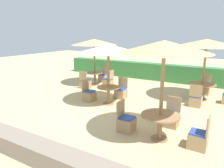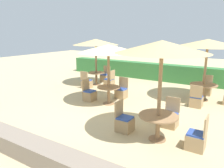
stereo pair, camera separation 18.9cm
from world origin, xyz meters
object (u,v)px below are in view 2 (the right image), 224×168
object	(u,v)px
patio_chair_front_right_north	(170,119)
round_table_back_left	(96,75)
round_table_back_right	(203,87)
patio_chair_back_right_north	(206,89)
patio_chair_back_left_north	(105,77)
patio_chair_front_right_east	(196,140)
round_table_front_right	(158,120)
parasol_front_right	(162,47)
patio_chair_front_right_west	(124,123)
parasol_back_right	(208,43)
parasol_center	(108,49)
round_table_center	(109,91)
patio_chair_back_right_south	(196,101)
parasol_back_left	(96,42)
patio_chair_center_north	(121,92)
patio_chair_center_west	(89,95)
patio_chair_back_left_south	(87,83)
patio_chair_back_left_east	(110,82)

from	to	relation	value
patio_chair_front_right_north	round_table_back_left	xyz separation A→B (m)	(-5.30, 3.32, 0.27)
round_table_back_right	patio_chair_back_right_north	xyz separation A→B (m)	(-0.03, 1.00, -0.32)
round_table_back_right	round_table_back_left	xyz separation A→B (m)	(-5.66, -0.14, -0.05)
patio_chair_front_right_north	patio_chair_back_left_north	xyz separation A→B (m)	(-5.34, 4.27, 0.00)
round_table_back_left	patio_chair_front_right_east	bearing A→B (deg)	-34.38
round_table_front_right	patio_chair_back_left_north	xyz separation A→B (m)	(-5.32, 5.31, -0.31)
parasol_front_right	patio_chair_back_left_north	distance (m)	7.85
patio_chair_front_right_east	patio_chair_front_right_west	bearing A→B (deg)	91.32
parasol_back_right	parasol_center	xyz separation A→B (m)	(-3.23, -2.61, -0.19)
parasol_center	parasol_front_right	distance (m)	3.42
patio_chair_back_left_north	round_table_back_left	bearing A→B (deg)	92.43
round_table_center	parasol_back_right	bearing A→B (deg)	38.94
patio_chair_back_right_south	round_table_center	world-z (taller)	patio_chair_back_right_south
patio_chair_back_right_south	parasol_center	distance (m)	4.06
parasol_back_left	patio_chair_center_north	bearing A→B (deg)	-30.79
patio_chair_center_west	patio_chair_front_right_west	distance (m)	3.31
patio_chair_back_right_south	patio_chair_front_right_north	distance (m)	2.40
patio_chair_back_right_north	patio_chair_back_left_north	bearing A→B (deg)	1.89
patio_chair_back_right_north	round_table_back_left	bearing A→B (deg)	11.45
parasol_front_right	patio_chair_front_right_west	bearing A→B (deg)	-179.82
patio_chair_back_right_south	patio_chair_front_right_west	size ratio (longest dim) A/B	1.00
parasol_center	patio_chair_back_left_south	distance (m)	3.52
parasol_back_right	patio_chair_back_left_north	distance (m)	6.17
round_table_back_right	parasol_center	world-z (taller)	parasol_center
patio_chair_front_right_east	round_table_front_right	bearing A→B (deg)	92.50
patio_chair_center_west	patio_chair_front_right_west	bearing A→B (deg)	56.38
patio_chair_center_west	round_table_front_right	bearing A→B (deg)	64.35
patio_chair_back_right_north	round_table_center	distance (m)	4.83
round_table_center	patio_chair_center_west	bearing A→B (deg)	-176.97
patio_chair_back_left_north	patio_chair_back_left_east	distance (m)	1.33
parasol_center	patio_chair_center_west	bearing A→B (deg)	-176.97
patio_chair_back_right_north	patio_chair_back_left_south	bearing A→B (deg)	20.01
round_table_back_left	patio_chair_center_north	bearing A→B (deg)	-30.79
patio_chair_front_right_north	patio_chair_center_north	bearing A→B (deg)	-33.17
parasol_back_right	parasol_center	bearing A→B (deg)	-141.06
patio_chair_center_north	parasol_front_right	world-z (taller)	parasol_front_right
patio_chair_back_left_east	round_table_back_left	bearing A→B (deg)	89.75
patio_chair_back_left_east	patio_chair_back_right_north	bearing A→B (deg)	-76.44
parasol_center	round_table_front_right	size ratio (longest dim) A/B	2.30
round_table_center	patio_chair_center_west	size ratio (longest dim) A/B	1.01
parasol_center	round_table_back_left	xyz separation A→B (m)	(-2.43, 2.47, -1.75)
parasol_back_right	patio_chair_center_north	bearing A→B (deg)	-153.11
patio_chair_center_west	patio_chair_back_left_east	xyz separation A→B (m)	(-0.57, 2.52, 0.00)
round_table_center	parasol_back_left	world-z (taller)	parasol_back_left
patio_chair_center_west	patio_chair_back_left_north	size ratio (longest dim) A/B	1.00
parasol_center	patio_chair_front_right_east	bearing A→B (deg)	-25.42
parasol_back_right	patio_chair_back_right_north	xyz separation A→B (m)	(-0.03, 1.00, -2.21)
patio_chair_back_right_north	patio_chair_back_left_north	size ratio (longest dim) A/B	1.00
parasol_back_left	patio_chair_back_right_south	bearing A→B (deg)	-9.50
patio_chair_center_north	parasol_center	bearing A→B (deg)	87.36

